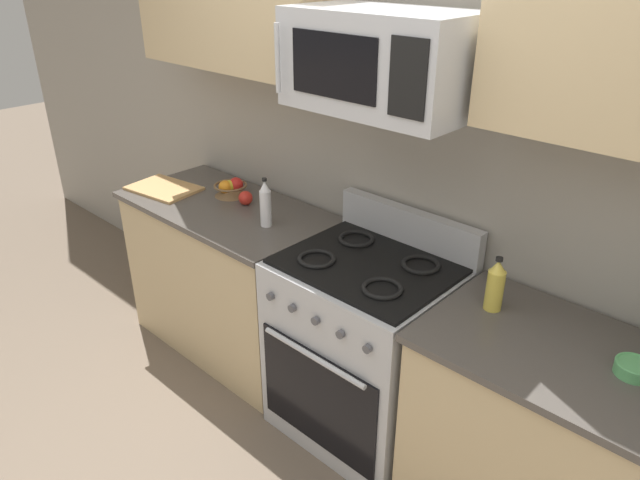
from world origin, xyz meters
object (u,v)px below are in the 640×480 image
Objects in this scene: range_oven at (365,347)px; microwave at (382,61)px; apple_loose at (246,198)px; cutting_board at (164,188)px; fruit_basket at (231,188)px; bottle_oil at (495,286)px; bottle_vinegar at (265,204)px; prep_bowl at (634,368)px.

microwave is (-0.00, 0.03, 1.31)m from range_oven.
microwave is 1.24m from apple_loose.
microwave is 1.86× the size of cutting_board.
microwave is 1.37m from fruit_basket.
cutting_board is (-1.43, -0.13, -0.86)m from microwave.
fruit_basket is 0.84× the size of bottle_oil.
microwave reaches higher than bottle_vinegar.
bottle_oil is at bearing 4.04° from microwave.
range_oven is at bearing 4.04° from cutting_board.
range_oven is at bearing -178.52° from prep_bowl.
bottle_vinegar is (0.44, -0.13, 0.07)m from fruit_basket.
bottle_vinegar reaches higher than range_oven.
cutting_board is at bearing -148.67° from fruit_basket.
bottle_oil is (1.48, -0.01, 0.06)m from apple_loose.
prep_bowl is (0.53, -0.04, -0.08)m from bottle_oil.
bottle_vinegar is at bearing -20.23° from apple_loose.
cutting_board is at bearing -175.15° from bottle_oil.
cutting_board is (-1.43, -0.10, 0.45)m from range_oven.
fruit_basket is (-1.08, 0.08, -0.83)m from microwave.
fruit_basket is at bearing 169.57° from apple_loose.
range_oven reaches higher than apple_loose.
bottle_oil is (1.99, 0.17, 0.09)m from cutting_board.
prep_bowl is at bearing -1.51° from apple_loose.
range_oven reaches higher than fruit_basket.
microwave is 1.68m from cutting_board.
cutting_board is (-0.51, -0.18, -0.03)m from apple_loose.
prep_bowl is (2.17, -0.08, -0.02)m from fruit_basket.
range_oven is at bearing -89.95° from microwave.
bottle_vinegar is at bearing -175.73° from bottle_oil.
cutting_board is 1.56× the size of bottle_vinegar.
apple_loose reaches higher than prep_bowl.
bottle_vinegar is (-0.64, -0.05, -0.76)m from microwave.
cutting_board is (-0.35, -0.21, -0.03)m from fruit_basket.
range_oven is 5.80× the size of fruit_basket.
cutting_board is 1.75× the size of bottle_oil.
cutting_board is at bearing -174.83° from microwave.
cutting_board is 3.22× the size of prep_bowl.
range_oven is 8.94× the size of prep_bowl.
apple_loose is at bearing -10.43° from fruit_basket.
bottle_oil reaches higher than cutting_board.
apple_loose is at bearing 19.58° from cutting_board.
bottle_vinegar reaches higher than bottle_oil.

